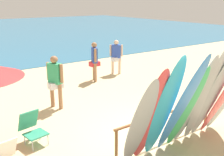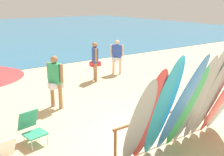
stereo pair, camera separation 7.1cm
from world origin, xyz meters
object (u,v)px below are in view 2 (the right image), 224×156
Objects in this scene: surfboard_grey_5 at (194,102)px; surfboard_rack at (167,118)px; surfboard_grey_0 at (139,124)px; surfboard_green_4 at (186,109)px; surfboard_red_1 at (149,117)px; surfboard_blue_3 at (180,107)px; surfboard_grey_6 at (206,94)px; surfboard_teal_2 at (163,110)px; beachgoer_by_water at (55,78)px; beachgoer_strolling at (95,59)px; surfboard_grey_7 at (212,96)px; beachgoer_photographing at (117,55)px; beach_chair_blue at (31,127)px.

surfboard_rack is at bearing 101.28° from surfboard_grey_5.
surfboard_grey_0 is 0.95× the size of surfboard_green_4.
surfboard_red_1 reaches higher than surfboard_rack.
surfboard_grey_6 is (0.93, 0.07, 0.08)m from surfboard_blue_3.
surfboard_grey_5 is at bearing -1.55° from surfboard_red_1.
surfboard_grey_6 reaches higher than surfboard_teal_2.
beachgoer_strolling is (2.63, 1.92, -0.03)m from beachgoer_by_water.
beachgoer_by_water is (-1.64, 4.18, -0.18)m from surfboard_grey_5.
surfboard_red_1 is at bearing -1.16° from surfboard_grey_0.
surfboard_grey_6 is at bearing 0.28° from surfboard_teal_2.
beachgoer_strolling is (0.66, 6.16, -0.35)m from surfboard_grey_6.
surfboard_green_4 is 0.89× the size of surfboard_grey_7.
surfboard_grey_7 reaches higher than surfboard_red_1.
surfboard_grey_5 is (0.29, 0.03, 0.10)m from surfboard_green_4.
surfboard_grey_6 is 1.65× the size of beachgoer_strolling.
surfboard_grey_7 is 1.60× the size of beachgoer_photographing.
beach_chair_blue is (-3.05, 2.41, -0.76)m from surfboard_grey_5.
surfboard_teal_2 reaches higher than surfboard_grey_7.
surfboard_grey_7 is at bearing 0.55° from surfboard_grey_6.
beachgoer_photographing reaches higher than surfboard_rack.
surfboard_grey_0 is 2.20m from surfboard_grey_7.
surfboard_teal_2 is 1.13× the size of surfboard_green_4.
surfboard_grey_5 is at bearing -76.27° from surfboard_rack.
surfboard_rack is 1.26× the size of surfboard_grey_7.
beachgoer_strolling is at bearing 78.29° from surfboard_grey_5.
surfboard_red_1 is at bearing 178.27° from surfboard_grey_7.
beach_chair_blue is (-5.46, -4.05, -0.52)m from beachgoer_photographing.
beach_chair_blue is at bearing 154.90° from beachgoer_strolling.
surfboard_blue_3 is at bearing -56.53° from beach_chair_blue.
surfboard_grey_5 is at bearing -48.84° from beach_chair_blue.
surfboard_teal_2 is 6.43m from beachgoer_strolling.
surfboard_grey_6 reaches higher than surfboard_grey_7.
beachgoer_by_water reaches higher than beach_chair_blue.
beachgoer_by_water is at bearing 104.53° from surfboard_green_4.
surfboard_grey_6 is 0.30m from surfboard_grey_7.
surfboard_grey_0 is at bearing 156.01° from beachgoer_by_water.
surfboard_rack is at bearing -41.97° from beach_chair_blue.
surfboard_blue_3 is at bearing 168.64° from beachgoer_by_water.
surfboard_rack is 1.50× the size of surfboard_grey_0.
surfboard_grey_5 is at bearing -70.30° from beachgoer_photographing.
surfboard_teal_2 reaches higher than surfboard_red_1.
surfboard_green_4 is 0.31m from surfboard_grey_5.
surfboard_grey_5 reaches higher than beach_chair_blue.
surfboard_grey_6 is at bearing -163.60° from beachgoer_strolling.
surfboard_grey_5 is at bearing -166.75° from beachgoer_strolling.
surfboard_grey_0 is at bearing -178.30° from surfboard_red_1.
beachgoer_photographing is (2.71, 6.49, -0.14)m from surfboard_green_4.
surfboard_grey_0 is 0.60m from surfboard_teal_2.
surfboard_teal_2 is 0.42m from surfboard_blue_3.
surfboard_teal_2 is at bearing -9.52° from surfboard_grey_0.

